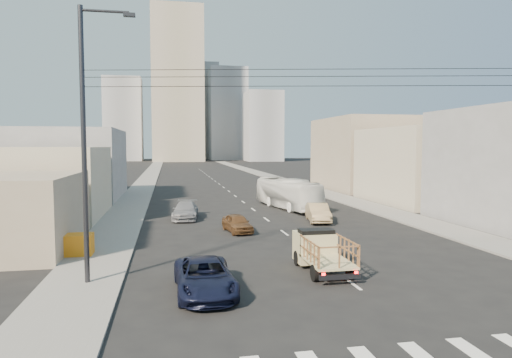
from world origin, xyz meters
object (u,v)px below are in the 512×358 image
object	(u,v)px
flatbed_pickup	(322,249)
crate_stack	(76,245)
sedan_tan	(318,213)
streetlamp_left	(86,138)
city_bus	(288,193)
sedan_brown	(237,223)
navy_pickup	(205,277)
sedan_grey	(186,211)

from	to	relation	value
flatbed_pickup	crate_stack	size ratio (longest dim) A/B	2.45
sedan_tan	streetlamp_left	distance (m)	21.49
city_bus	sedan_tan	xyz separation A→B (m)	(0.35, -8.21, -0.72)
city_bus	streetlamp_left	world-z (taller)	streetlamp_left
sedan_brown	crate_stack	distance (m)	11.25
navy_pickup	streetlamp_left	xyz separation A→B (m)	(-4.86, 2.22, 5.73)
city_bus	sedan_brown	bearing A→B (deg)	-131.29
sedan_grey	navy_pickup	bearing A→B (deg)	-83.51
crate_stack	streetlamp_left	bearing A→B (deg)	-73.42
flatbed_pickup	city_bus	distance (m)	22.49
sedan_brown	crate_stack	world-z (taller)	sedan_brown
city_bus	sedan_grey	xyz separation A→B (m)	(-10.07, -4.80, -0.74)
crate_stack	sedan_brown	bearing A→B (deg)	29.50
sedan_brown	crate_stack	size ratio (longest dim) A/B	2.07
sedan_tan	sedan_grey	size ratio (longest dim) A/B	0.91
sedan_grey	flatbed_pickup	bearing A→B (deg)	-64.80
streetlamp_left	sedan_grey	bearing A→B (deg)	74.64
sedan_brown	sedan_grey	size ratio (longest dim) A/B	0.76
city_bus	streetlamp_left	xyz separation A→B (m)	(-14.87, -22.27, 4.98)
flatbed_pickup	streetlamp_left	distance (m)	11.98
navy_pickup	crate_stack	bearing A→B (deg)	128.91
flatbed_pickup	sedan_grey	xyz separation A→B (m)	(-5.92, 17.30, -0.39)
navy_pickup	sedan_tan	bearing A→B (deg)	56.07
sedan_tan	crate_stack	xyz separation A→B (m)	(-16.82, -8.66, -0.04)
city_bus	sedan_tan	world-z (taller)	city_bus
flatbed_pickup	streetlamp_left	world-z (taller)	streetlamp_left
flatbed_pickup	sedan_brown	distance (m)	11.07
navy_pickup	streetlamp_left	size ratio (longest dim) A/B	0.42
sedan_tan	sedan_grey	distance (m)	10.97
sedan_tan	crate_stack	distance (m)	18.92
flatbed_pickup	streetlamp_left	size ratio (longest dim) A/B	0.37
city_bus	sedan_brown	xyz separation A→B (m)	(-6.69, -11.33, -0.82)
sedan_tan	flatbed_pickup	bearing A→B (deg)	-98.17
flatbed_pickup	sedan_grey	bearing A→B (deg)	108.90
sedan_grey	streetlamp_left	size ratio (longest dim) A/B	0.41
streetlamp_left	crate_stack	size ratio (longest dim) A/B	6.67
sedan_brown	sedan_grey	world-z (taller)	sedan_grey
crate_stack	navy_pickup	bearing A→B (deg)	-49.64
navy_pickup	sedan_tan	xyz separation A→B (m)	(10.36, 16.27, 0.03)
city_bus	streetlamp_left	size ratio (longest dim) A/B	0.87
flatbed_pickup	sedan_brown	world-z (taller)	flatbed_pickup
sedan_brown	sedan_grey	bearing A→B (deg)	108.26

